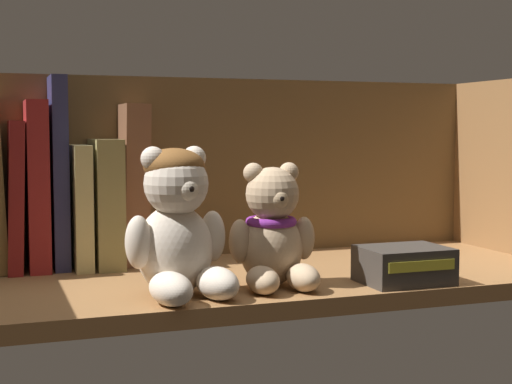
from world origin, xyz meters
TOP-DOWN VIEW (x-y plane):
  - shelf_board at (0.00, 0.00)cm, footprint 82.07×30.90cm
  - shelf_back_panel at (0.00, 16.05)cm, footprint 84.47×1.20cm
  - book_4 at (-25.47, 13.44)cm, footprint 2.43×12.23cm
  - book_5 at (-22.82, 13.44)cm, footprint 2.59×11.92cm
  - book_6 at (-20.12, 13.44)cm, footprint 1.93×10.32cm
  - book_7 at (-17.62, 13.44)cm, footprint 2.20×13.76cm
  - book_8 at (-14.36, 13.44)cm, footprint 3.43×14.33cm
  - book_9 at (-10.63, 13.44)cm, footprint 3.56×9.90cm
  - teddy_bear_larger at (-9.88, -8.86)cm, footprint 11.92×12.35cm
  - teddy_bear_smaller at (1.32, -7.92)cm, footprint 10.15×10.28cm
  - small_product_box at (16.28, -11.02)cm, footprint 9.81×7.71cm

SIDE VIEW (x-z plane):
  - shelf_board at x=0.00cm, z-range 0.00..2.00cm
  - small_product_box at x=16.28cm, z-range 2.00..6.17cm
  - teddy_bear_smaller at x=1.32cm, z-range 0.98..14.93cm
  - teddy_bear_larger at x=-9.88cm, z-range 1.59..17.48cm
  - book_7 at x=-17.62cm, z-range 2.00..17.71cm
  - book_8 at x=-14.36cm, z-range 2.00..18.43cm
  - book_4 at x=-25.47cm, z-range 1.97..20.73cm
  - book_9 at x=-10.63cm, z-range 1.97..22.97cm
  - book_5 at x=-22.82cm, z-range 2.00..23.26cm
  - shelf_back_panel at x=0.00cm, z-range 0.00..26.81cm
  - book_6 at x=-20.12cm, z-range 2.00..26.35cm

